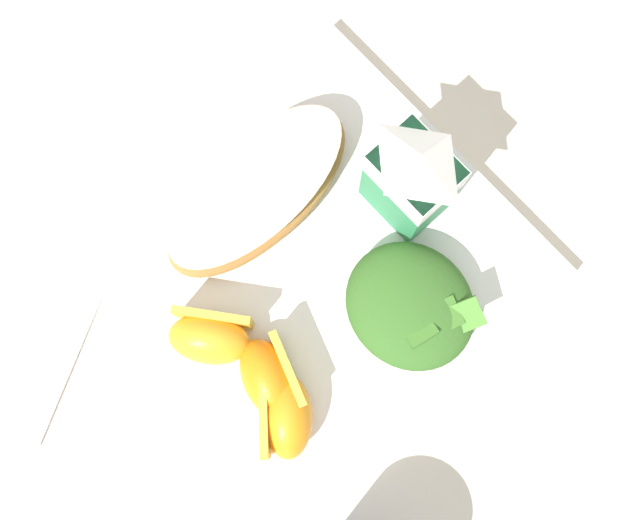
% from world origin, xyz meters
% --- Properties ---
extents(ground, '(3.00, 3.00, 0.00)m').
position_xyz_m(ground, '(0.00, 0.00, 0.00)').
color(ground, beige).
extents(white_plate, '(0.28, 0.28, 0.02)m').
position_xyz_m(white_plate, '(0.00, 0.00, 0.01)').
color(white_plate, white).
rests_on(white_plate, ground).
extents(cheesy_pizza_bread, '(0.09, 0.17, 0.04)m').
position_xyz_m(cheesy_pizza_bread, '(-0.07, 0.00, 0.03)').
color(cheesy_pizza_bread, '#A87038').
rests_on(cheesy_pizza_bread, white_plate).
extents(green_salad_pile, '(0.10, 0.09, 0.04)m').
position_xyz_m(green_salad_pile, '(0.07, 0.02, 0.04)').
color(green_salad_pile, '#336023').
rests_on(green_salad_pile, white_plate).
extents(milk_carton, '(0.06, 0.05, 0.11)m').
position_xyz_m(milk_carton, '(0.01, 0.08, 0.08)').
color(milk_carton, '#2D8451').
rests_on(milk_carton, white_plate).
extents(orange_wedge_front, '(0.07, 0.07, 0.04)m').
position_xyz_m(orange_wedge_front, '(-0.01, -0.10, 0.04)').
color(orange_wedge_front, orange).
rests_on(orange_wedge_front, white_plate).
extents(orange_wedge_middle, '(0.07, 0.05, 0.04)m').
position_xyz_m(orange_wedge_middle, '(0.04, -0.09, 0.04)').
color(orange_wedge_middle, orange).
rests_on(orange_wedge_middle, white_plate).
extents(orange_wedge_rear, '(0.07, 0.07, 0.04)m').
position_xyz_m(orange_wedge_rear, '(0.07, -0.10, 0.04)').
color(orange_wedge_rear, orange).
rests_on(orange_wedge_rear, white_plate).
extents(metal_fork, '(0.10, 0.18, 0.01)m').
position_xyz_m(metal_fork, '(-0.10, -0.15, 0.00)').
color(metal_fork, silver).
rests_on(metal_fork, ground).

